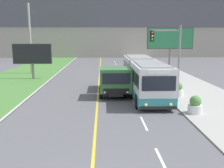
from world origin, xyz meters
TOP-DOWN VIEW (x-y plane):
  - lane_marking_centre at (0.41, 2.89)m, footprint 2.88×140.00m
  - apartment_block_background at (0.00, 58.08)m, footprint 80.00×8.04m
  - city_bus at (3.96, 15.89)m, footprint 2.63×12.56m
  - dump_truck at (1.43, 15.08)m, footprint 2.58×6.48m
  - utility_pole_far at (-9.03, 28.53)m, footprint 1.80×0.28m
  - traffic_light_mast at (5.39, 12.66)m, footprint 2.28×0.32m
  - billboard_large at (9.43, 28.59)m, footprint 6.17×0.24m
  - billboard_small at (-7.62, 23.84)m, footprint 4.40×0.24m
  - planter_round_near at (6.27, 9.41)m, footprint 0.90×0.90m
  - planter_round_second at (6.56, 14.39)m, footprint 0.95×0.95m

SIDE VIEW (x-z plane):
  - lane_marking_centre at x=0.41m, z-range 0.00..0.01m
  - planter_round_second at x=6.56m, z-range 0.01..1.15m
  - planter_round_near at x=6.27m, z-range 0.01..1.16m
  - dump_truck at x=1.43m, z-range 0.03..2.43m
  - city_bus at x=3.96m, z-range 0.02..2.98m
  - billboard_small at x=-7.62m, z-range 0.79..4.86m
  - traffic_light_mast at x=5.39m, z-range 0.79..6.50m
  - billboard_large at x=9.43m, z-range 1.47..7.49m
  - utility_pole_far at x=-9.03m, z-range 0.05..9.15m
  - apartment_block_background at x=0.00m, z-range 0.00..19.55m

